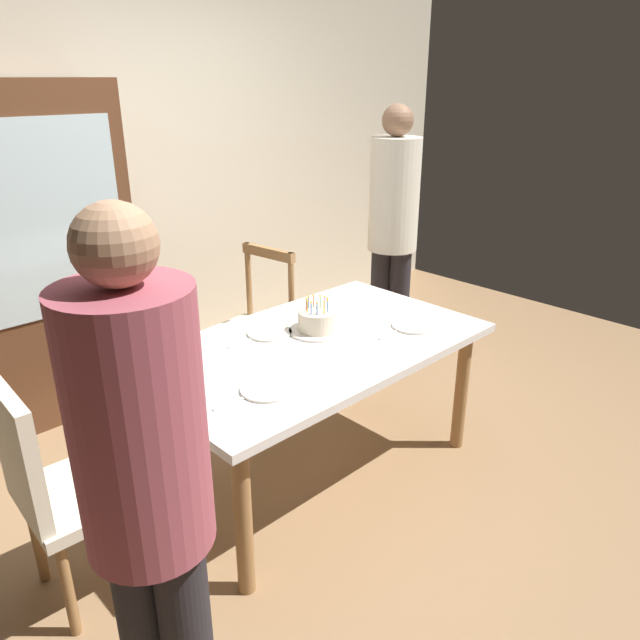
% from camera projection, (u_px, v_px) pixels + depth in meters
% --- Properties ---
extents(ground, '(6.40, 6.40, 0.00)m').
position_uv_depth(ground, '(313.00, 469.00, 3.13)').
color(ground, '#93704C').
extents(back_wall, '(6.40, 0.10, 2.60)m').
position_uv_depth(back_wall, '(116.00, 177.00, 3.88)').
color(back_wall, beige).
rests_on(back_wall, ground).
extents(dining_table, '(1.66, 0.97, 0.73)m').
position_uv_depth(dining_table, '(313.00, 358.00, 2.89)').
color(dining_table, white).
rests_on(dining_table, ground).
extents(birthday_cake, '(0.28, 0.28, 0.18)m').
position_uv_depth(birthday_cake, '(317.00, 322.00, 2.96)').
color(birthday_cake, silver).
rests_on(birthday_cake, dining_table).
extents(plate_near_celebrant, '(0.22, 0.22, 0.01)m').
position_uv_depth(plate_near_celebrant, '(267.00, 389.00, 2.42)').
color(plate_near_celebrant, silver).
rests_on(plate_near_celebrant, dining_table).
extents(plate_far_side, '(0.22, 0.22, 0.01)m').
position_uv_depth(plate_far_side, '(270.00, 333.00, 2.95)').
color(plate_far_side, silver).
rests_on(plate_far_side, dining_table).
extents(plate_near_guest, '(0.22, 0.22, 0.01)m').
position_uv_depth(plate_near_guest, '(414.00, 326.00, 3.03)').
color(plate_near_guest, silver).
rests_on(plate_near_guest, dining_table).
extents(fork_near_celebrant, '(0.18, 0.02, 0.01)m').
position_uv_depth(fork_near_celebrant, '(233.00, 402.00, 2.32)').
color(fork_near_celebrant, silver).
rests_on(fork_near_celebrant, dining_table).
extents(fork_far_side, '(0.18, 0.02, 0.01)m').
position_uv_depth(fork_far_side, '(243.00, 342.00, 2.85)').
color(fork_far_side, silver).
rests_on(fork_far_side, dining_table).
extents(fork_near_guest, '(0.18, 0.03, 0.01)m').
position_uv_depth(fork_near_guest, '(390.00, 334.00, 2.94)').
color(fork_near_guest, silver).
rests_on(fork_near_guest, dining_table).
extents(chair_spindle_back, '(0.49, 0.49, 0.95)m').
position_uv_depth(chair_spindle_back, '(252.00, 332.00, 3.66)').
color(chair_spindle_back, beige).
rests_on(chair_spindle_back, ground).
extents(chair_upholstered, '(0.46, 0.46, 0.95)m').
position_uv_depth(chair_upholstered, '(59.00, 483.00, 2.18)').
color(chair_upholstered, beige).
rests_on(chair_upholstered, ground).
extents(person_celebrant, '(0.32, 0.32, 1.67)m').
position_uv_depth(person_celebrant, '(147.00, 491.00, 1.48)').
color(person_celebrant, '#262328').
rests_on(person_celebrant, ground).
extents(person_guest, '(0.32, 0.32, 1.75)m').
position_uv_depth(person_guest, '(393.00, 226.00, 3.89)').
color(person_guest, '#262328').
rests_on(person_guest, ground).
extents(china_cabinet, '(1.10, 0.45, 1.90)m').
position_uv_depth(china_cabinet, '(28.00, 260.00, 3.35)').
color(china_cabinet, '#56331E').
rests_on(china_cabinet, ground).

